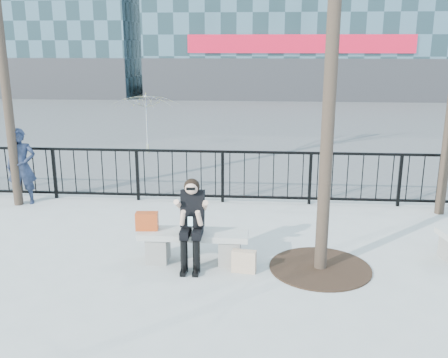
{
  "coord_description": "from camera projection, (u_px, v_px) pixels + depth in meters",
  "views": [
    {
      "loc": [
        1.01,
        -6.97,
        3.23
      ],
      "look_at": [
        0.4,
        0.8,
        1.1
      ],
      "focal_mm": 40.0,
      "sensor_mm": 36.0,
      "label": 1
    }
  ],
  "objects": [
    {
      "name": "ground",
      "position": [
        194.0,
        261.0,
        7.63
      ],
      "size": [
        120.0,
        120.0,
        0.0
      ],
      "primitive_type": "plane",
      "color": "#999A94",
      "rests_on": "ground"
    },
    {
      "name": "street_surface",
      "position": [
        240.0,
        119.0,
        22.06
      ],
      "size": [
        60.0,
        23.0,
        0.01
      ],
      "primitive_type": "cube",
      "color": "#474747",
      "rests_on": "ground"
    },
    {
      "name": "railing",
      "position": [
        213.0,
        176.0,
        10.37
      ],
      "size": [
        14.0,
        0.06,
        1.1
      ],
      "color": "black",
      "rests_on": "ground"
    },
    {
      "name": "tree_grate",
      "position": [
        320.0,
        268.0,
        7.39
      ],
      "size": [
        1.5,
        1.5,
        0.02
      ],
      "primitive_type": "cylinder",
      "color": "black",
      "rests_on": "ground"
    },
    {
      "name": "bench_main",
      "position": [
        194.0,
        243.0,
        7.55
      ],
      "size": [
        1.65,
        0.46,
        0.49
      ],
      "color": "slate",
      "rests_on": "ground"
    },
    {
      "name": "seated_woman",
      "position": [
        192.0,
        224.0,
        7.3
      ],
      "size": [
        0.5,
        0.64,
        1.34
      ],
      "color": "black",
      "rests_on": "ground"
    },
    {
      "name": "handbag",
      "position": [
        147.0,
        221.0,
        7.54
      ],
      "size": [
        0.35,
        0.18,
        0.28
      ],
      "primitive_type": "cube",
      "rotation": [
        0.0,
        0.0,
        0.08
      ],
      "color": "#B33D16",
      "rests_on": "bench_main"
    },
    {
      "name": "shopping_bag",
      "position": [
        244.0,
        261.0,
        7.24
      ],
      "size": [
        0.37,
        0.18,
        0.33
      ],
      "primitive_type": "cube",
      "rotation": [
        0.0,
        0.0,
        -0.15
      ],
      "color": "beige",
      "rests_on": "ground"
    },
    {
      "name": "standing_man",
      "position": [
        22.0,
        167.0,
        10.2
      ],
      "size": [
        0.66,
        0.52,
        1.58
      ],
      "primitive_type": "imported",
      "rotation": [
        0.0,
        0.0,
        0.27
      ],
      "color": "black",
      "rests_on": "ground"
    },
    {
      "name": "vendor_umbrella",
      "position": [
        146.0,
        124.0,
        14.84
      ],
      "size": [
        2.14,
        2.18,
        1.83
      ],
      "primitive_type": "imported",
      "rotation": [
        0.0,
        0.0,
        -0.08
      ],
      "color": "yellow",
      "rests_on": "ground"
    }
  ]
}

